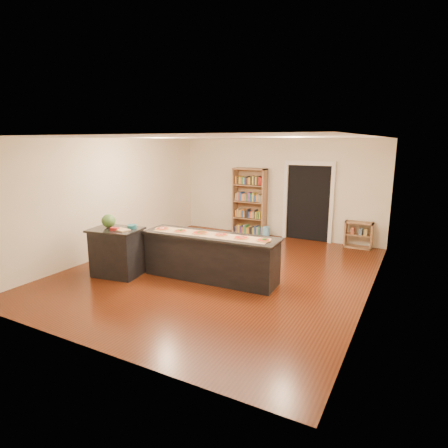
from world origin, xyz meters
The scene contains 18 objects.
room centered at (0.00, 0.00, 1.40)m, with size 6.00×7.00×2.80m.
doorway centered at (0.90, 3.46, 1.20)m, with size 1.40×0.09×2.21m.
kitchen_island centered at (0.05, -0.47, 0.46)m, with size 2.80×0.76×0.92m.
side_counter centered at (-1.75, -1.20, 0.50)m, with size 1.00×0.73×0.99m.
bookshelf centered at (-0.80, 3.28, 0.98)m, with size 0.98×0.35×1.97m, color #9B704B.
low_shelf centered at (2.31, 3.30, 0.35)m, with size 0.69×0.30×0.69m, color #9B704B.
waste_bin centered at (-0.22, 3.18, 0.16)m, with size 0.21×0.21×0.31m, color #6AB7ED.
kraft_paper centered at (0.05, -0.49, 0.92)m, with size 2.43×0.44×0.00m, color #9B8050.
watermelon centered at (-1.95, -1.18, 1.13)m, with size 0.28×0.28×0.28m, color #144214.
cutting_board centered at (-1.54, -1.25, 1.00)m, with size 0.32×0.22×0.02m, color tan.
package_red centered at (-1.66, -1.31, 1.02)m, with size 0.16×0.11×0.06m, color maroon.
package_teal centered at (-1.48, -1.01, 1.03)m, with size 0.20×0.20×0.07m, color #195966.
pizza_a centered at (-1.07, -0.55, 0.94)m, with size 0.31×0.31×0.02m.
pizza_b centered at (-0.62, -0.54, 0.94)m, with size 0.29×0.29×0.02m.
pizza_c centered at (-0.17, -0.49, 0.94)m, with size 0.32×0.32×0.02m.
pizza_d centered at (0.27, -0.42, 0.94)m, with size 0.28×0.28×0.02m.
pizza_e centered at (0.72, -0.45, 0.94)m, with size 0.30×0.30×0.02m.
pizza_f centered at (1.17, -0.43, 0.94)m, with size 0.28×0.28×0.02m.
Camera 1 is at (3.68, -6.67, 2.72)m, focal length 30.00 mm.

